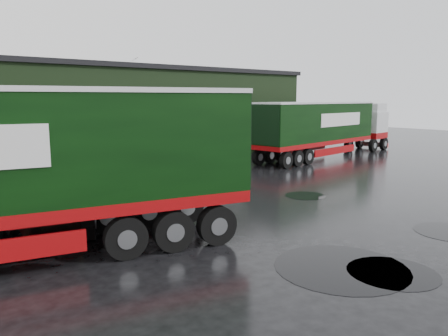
# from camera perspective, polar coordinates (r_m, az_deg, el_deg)

# --- Properties ---
(ground) EXTENTS (100.00, 100.00, 0.00)m
(ground) POSITION_cam_1_polar(r_m,az_deg,el_deg) (14.57, 2.22, -7.47)
(ground) COLOR black
(warehouse) EXTENTS (32.40, 12.40, 6.30)m
(warehouse) POSITION_cam_1_polar(r_m,az_deg,el_deg) (32.55, -18.63, 6.84)
(warehouse) COLOR black
(warehouse) RESTS_ON ground
(hero_tractor) EXTENTS (5.90, 7.99, 4.57)m
(hero_tractor) POSITION_cam_1_polar(r_m,az_deg,el_deg) (15.88, -21.30, 1.72)
(hero_tractor) COLOR #0A340C
(hero_tractor) RESTS_ON ground
(lorry_right) EXTENTS (15.28, 4.60, 3.96)m
(lorry_right) POSITION_cam_1_polar(r_m,az_deg,el_deg) (30.81, 11.96, 4.83)
(lorry_right) COLOR silver
(lorry_right) RESTS_ON ground
(wash_bucket) EXTENTS (0.41, 0.41, 0.32)m
(wash_bucket) POSITION_cam_1_polar(r_m,az_deg,el_deg) (19.22, -12.80, -3.13)
(wash_bucket) COLOR #0833B0
(wash_bucket) RESTS_ON ground
(tree_back_b) EXTENTS (4.40, 4.40, 7.50)m
(tree_back_b) POSITION_cam_1_polar(r_m,az_deg,el_deg) (44.86, -13.40, 8.30)
(tree_back_b) COLOR black
(tree_back_b) RESTS_ON ground
(puddle_0) EXTENTS (3.31, 3.31, 0.01)m
(puddle_0) POSITION_cam_1_polar(r_m,az_deg,el_deg) (11.46, 15.03, -12.42)
(puddle_0) COLOR black
(puddle_0) RESTS_ON ground
(puddle_1) EXTENTS (1.74, 1.74, 0.01)m
(puddle_1) POSITION_cam_1_polar(r_m,az_deg,el_deg) (19.16, 10.58, -3.58)
(puddle_1) COLOR black
(puddle_1) RESTS_ON ground
(puddle_4) EXTENTS (2.16, 2.16, 0.01)m
(puddle_4) POSITION_cam_1_polar(r_m,az_deg,el_deg) (11.52, 21.17, -12.63)
(puddle_4) COLOR black
(puddle_4) RESTS_ON ground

